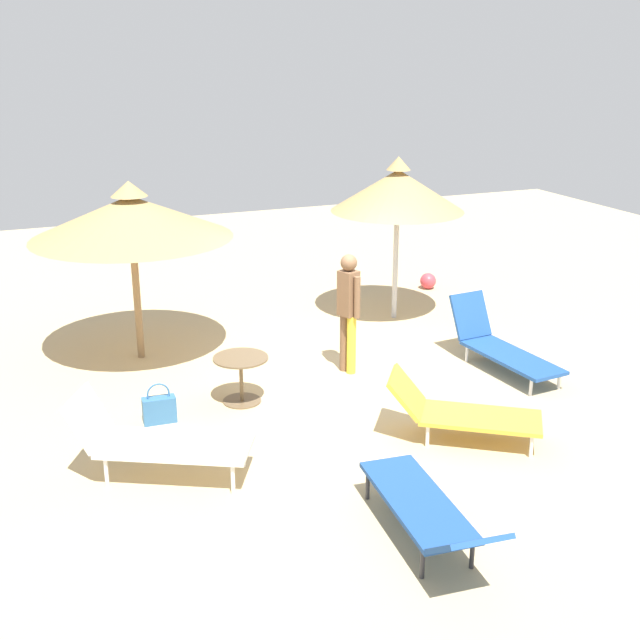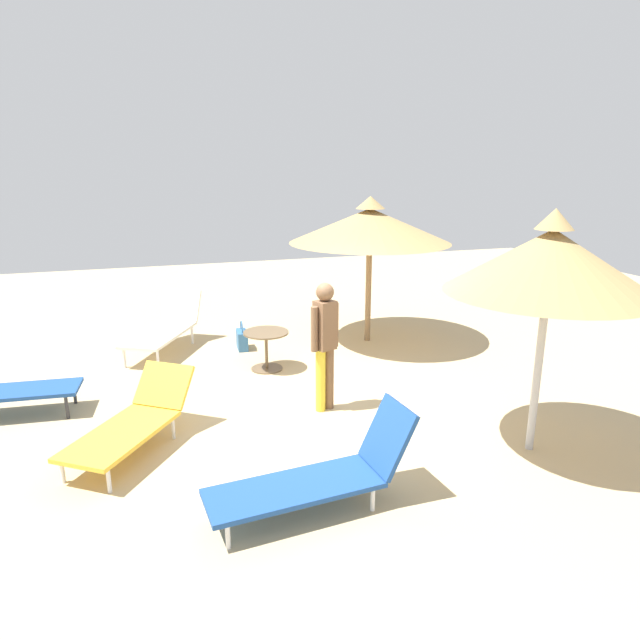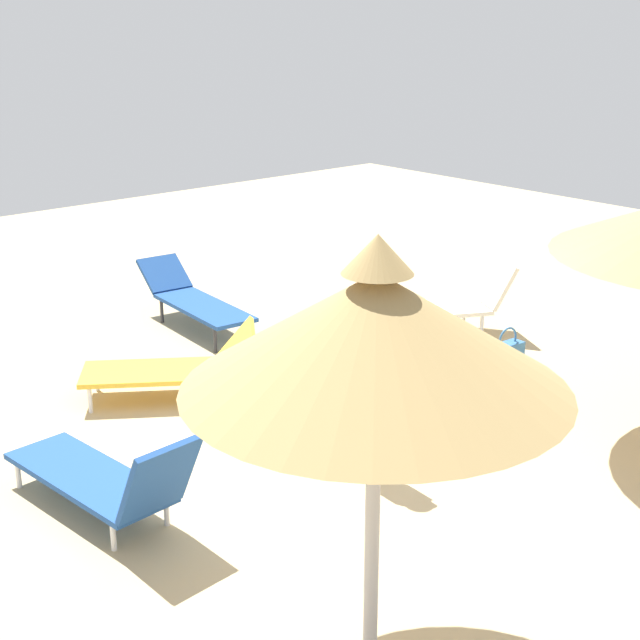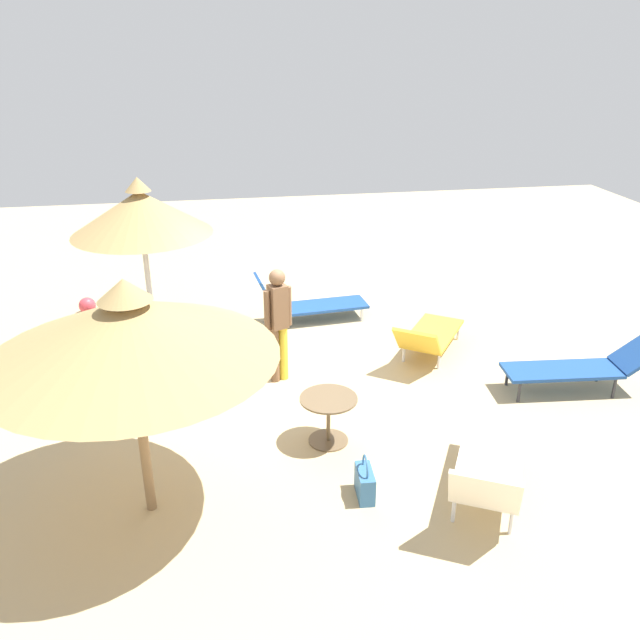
{
  "view_description": "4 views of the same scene",
  "coord_description": "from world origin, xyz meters",
  "px_view_note": "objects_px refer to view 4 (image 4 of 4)",
  "views": [
    {
      "loc": [
        9.59,
        -4.5,
        4.48
      ],
      "look_at": [
        0.47,
        -0.75,
        1.11
      ],
      "focal_mm": 45.53,
      "sensor_mm": 36.0,
      "label": 1
    },
    {
      "loc": [
        1.88,
        6.44,
        3.17
      ],
      "look_at": [
        -0.31,
        -0.39,
        1.14
      ],
      "focal_mm": 30.86,
      "sensor_mm": 36.0,
      "label": 2
    },
    {
      "loc": [
        -5.62,
        5.12,
        3.88
      ],
      "look_at": [
        0.11,
        0.12,
        1.33
      ],
      "focal_mm": 52.48,
      "sensor_mm": 36.0,
      "label": 3
    },
    {
      "loc": [
        -1.13,
        -8.55,
        4.7
      ],
      "look_at": [
        0.32,
        -0.24,
        1.02
      ],
      "focal_mm": 36.46,
      "sensor_mm": 36.0,
      "label": 4
    }
  ],
  "objects_px": {
    "parasol_umbrella_center": "(141,212)",
    "lounge_chair_front": "(429,336)",
    "parasol_umbrella_near_left": "(129,329)",
    "beach_ball": "(87,305)",
    "lounge_chair_near_right": "(580,367)",
    "person_standing_edge": "(278,319)",
    "handbag": "(365,482)",
    "side_table_round": "(328,411)",
    "lounge_chair_back": "(489,468)",
    "lounge_chair_far_right": "(305,303)"
  },
  "relations": [
    {
      "from": "parasol_umbrella_center",
      "to": "lounge_chair_front",
      "type": "bearing_deg",
      "value": -17.63
    },
    {
      "from": "parasol_umbrella_center",
      "to": "lounge_chair_front",
      "type": "distance_m",
      "value": 4.92
    },
    {
      "from": "parasol_umbrella_near_left",
      "to": "beach_ball",
      "type": "relative_size",
      "value": 9.42
    },
    {
      "from": "parasol_umbrella_center",
      "to": "parasol_umbrella_near_left",
      "type": "bearing_deg",
      "value": -87.14
    },
    {
      "from": "parasol_umbrella_near_left",
      "to": "lounge_chair_near_right",
      "type": "height_order",
      "value": "parasol_umbrella_near_left"
    },
    {
      "from": "lounge_chair_front",
      "to": "person_standing_edge",
      "type": "xyz_separation_m",
      "value": [
        -2.42,
        -0.36,
        0.62
      ]
    },
    {
      "from": "lounge_chair_near_right",
      "to": "handbag",
      "type": "height_order",
      "value": "lounge_chair_near_right"
    },
    {
      "from": "handbag",
      "to": "lounge_chair_front",
      "type": "bearing_deg",
      "value": 60.65
    },
    {
      "from": "parasol_umbrella_center",
      "to": "lounge_chair_near_right",
      "type": "xyz_separation_m",
      "value": [
        6.12,
        -2.81,
        -1.81
      ]
    },
    {
      "from": "parasol_umbrella_near_left",
      "to": "lounge_chair_near_right",
      "type": "relative_size",
      "value": 1.34
    },
    {
      "from": "handbag",
      "to": "side_table_round",
      "type": "bearing_deg",
      "value": 100.12
    },
    {
      "from": "lounge_chair_near_right",
      "to": "beach_ball",
      "type": "bearing_deg",
      "value": 150.42
    },
    {
      "from": "person_standing_edge",
      "to": "handbag",
      "type": "height_order",
      "value": "person_standing_edge"
    },
    {
      "from": "parasol_umbrella_near_left",
      "to": "handbag",
      "type": "xyz_separation_m",
      "value": [
        2.33,
        -0.2,
        -1.95
      ]
    },
    {
      "from": "lounge_chair_front",
      "to": "person_standing_edge",
      "type": "relative_size",
      "value": 1.07
    },
    {
      "from": "lounge_chair_near_right",
      "to": "beach_ball",
      "type": "distance_m",
      "value": 8.52
    },
    {
      "from": "parasol_umbrella_center",
      "to": "beach_ball",
      "type": "xyz_separation_m",
      "value": [
        -1.28,
        1.39,
        -2.04
      ]
    },
    {
      "from": "lounge_chair_back",
      "to": "parasol_umbrella_center",
      "type": "bearing_deg",
      "value": 128.06
    },
    {
      "from": "parasol_umbrella_near_left",
      "to": "person_standing_edge",
      "type": "relative_size",
      "value": 1.67
    },
    {
      "from": "parasol_umbrella_near_left",
      "to": "beach_ball",
      "type": "distance_m",
      "value": 6.29
    },
    {
      "from": "lounge_chair_back",
      "to": "person_standing_edge",
      "type": "distance_m",
      "value": 3.73
    },
    {
      "from": "parasol_umbrella_near_left",
      "to": "lounge_chair_near_right",
      "type": "distance_m",
      "value": 6.36
    },
    {
      "from": "handbag",
      "to": "beach_ball",
      "type": "height_order",
      "value": "handbag"
    },
    {
      "from": "lounge_chair_far_right",
      "to": "side_table_round",
      "type": "xyz_separation_m",
      "value": [
        -0.29,
        -3.79,
        0.08
      ]
    },
    {
      "from": "parasol_umbrella_near_left",
      "to": "side_table_round",
      "type": "bearing_deg",
      "value": 23.49
    },
    {
      "from": "side_table_round",
      "to": "beach_ball",
      "type": "xyz_separation_m",
      "value": [
        -3.63,
        4.85,
        -0.28
      ]
    },
    {
      "from": "parasol_umbrella_near_left",
      "to": "lounge_chair_front",
      "type": "height_order",
      "value": "parasol_umbrella_near_left"
    },
    {
      "from": "lounge_chair_far_right",
      "to": "lounge_chair_near_right",
      "type": "bearing_deg",
      "value": -42.09
    },
    {
      "from": "parasol_umbrella_center",
      "to": "lounge_chair_near_right",
      "type": "distance_m",
      "value": 6.98
    },
    {
      "from": "parasol_umbrella_near_left",
      "to": "side_table_round",
      "type": "relative_size",
      "value": 4.01
    },
    {
      "from": "lounge_chair_back",
      "to": "side_table_round",
      "type": "bearing_deg",
      "value": 135.92
    },
    {
      "from": "lounge_chair_front",
      "to": "side_table_round",
      "type": "bearing_deg",
      "value": -133.96
    },
    {
      "from": "side_table_round",
      "to": "beach_ball",
      "type": "bearing_deg",
      "value": 126.8
    },
    {
      "from": "person_standing_edge",
      "to": "side_table_round",
      "type": "bearing_deg",
      "value": -76.26
    },
    {
      "from": "lounge_chair_near_right",
      "to": "person_standing_edge",
      "type": "bearing_deg",
      "value": 165.73
    },
    {
      "from": "lounge_chair_far_right",
      "to": "lounge_chair_near_right",
      "type": "relative_size",
      "value": 0.94
    },
    {
      "from": "parasol_umbrella_center",
      "to": "lounge_chair_far_right",
      "type": "distance_m",
      "value": 3.23
    },
    {
      "from": "lounge_chair_front",
      "to": "handbag",
      "type": "distance_m",
      "value": 3.68
    },
    {
      "from": "lounge_chair_far_right",
      "to": "beach_ball",
      "type": "relative_size",
      "value": 6.62
    },
    {
      "from": "parasol_umbrella_near_left",
      "to": "lounge_chair_far_right",
      "type": "height_order",
      "value": "parasol_umbrella_near_left"
    },
    {
      "from": "lounge_chair_back",
      "to": "beach_ball",
      "type": "xyz_separation_m",
      "value": [
        -5.12,
        6.29,
        -0.28
      ]
    },
    {
      "from": "lounge_chair_front",
      "to": "person_standing_edge",
      "type": "distance_m",
      "value": 2.53
    },
    {
      "from": "person_standing_edge",
      "to": "parasol_umbrella_near_left",
      "type": "bearing_deg",
      "value": -122.92
    },
    {
      "from": "lounge_chair_far_right",
      "to": "lounge_chair_front",
      "type": "height_order",
      "value": "lounge_chair_far_right"
    },
    {
      "from": "parasol_umbrella_center",
      "to": "parasol_umbrella_near_left",
      "type": "distance_m",
      "value": 4.39
    },
    {
      "from": "parasol_umbrella_center",
      "to": "side_table_round",
      "type": "height_order",
      "value": "parasol_umbrella_center"
    },
    {
      "from": "lounge_chair_back",
      "to": "lounge_chair_near_right",
      "type": "xyz_separation_m",
      "value": [
        2.29,
        2.09,
        -0.06
      ]
    },
    {
      "from": "lounge_chair_near_right",
      "to": "person_standing_edge",
      "type": "xyz_separation_m",
      "value": [
        -4.19,
        1.07,
        0.61
      ]
    },
    {
      "from": "handbag",
      "to": "side_table_round",
      "type": "height_order",
      "value": "side_table_round"
    },
    {
      "from": "handbag",
      "to": "beach_ball",
      "type": "distance_m",
      "value": 7.1
    }
  ]
}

